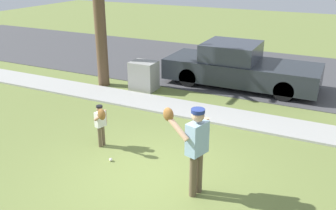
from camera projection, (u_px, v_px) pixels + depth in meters
name	position (u px, v px, depth m)	size (l,w,h in m)	color
ground_plane	(210.00, 116.00, 10.44)	(48.00, 48.00, 0.00)	olive
sidewalk_strip	(212.00, 114.00, 10.51)	(36.00, 1.20, 0.06)	#A3A39E
road_surface	(254.00, 70.00, 14.70)	(36.00, 6.80, 0.02)	#424244
person_adult	(195.00, 142.00, 6.60)	(0.81, 0.59, 1.73)	brown
person_child	(101.00, 120.00, 8.44)	(0.45, 0.50, 1.07)	brown
baseball	(111.00, 160.00, 8.09)	(0.07, 0.07, 0.07)	white
utility_cabinet	(144.00, 76.00, 12.42)	(0.85, 0.68, 0.97)	gray
street_tree_far	(99.00, 2.00, 11.97)	(1.85, 1.88, 5.36)	brown
parked_pickup_dark	(239.00, 67.00, 12.70)	(5.20, 1.95, 1.48)	#23282D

